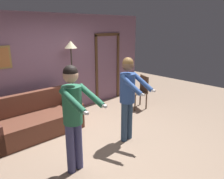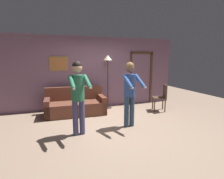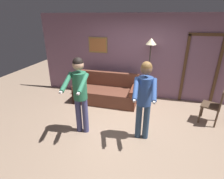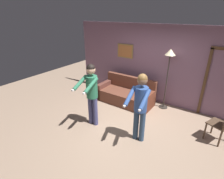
# 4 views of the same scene
# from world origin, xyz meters

# --- Properties ---
(ground_plane) EXTENTS (12.00, 12.00, 0.00)m
(ground_plane) POSITION_xyz_m (0.00, 0.00, 0.00)
(ground_plane) COLOR gray
(back_wall_assembly) EXTENTS (6.40, 0.10, 2.60)m
(back_wall_assembly) POSITION_xyz_m (0.02, 2.05, 1.30)
(back_wall_assembly) COLOR slate
(back_wall_assembly) RESTS_ON ground_plane
(couch) EXTENTS (1.92, 0.89, 0.87)m
(couch) POSITION_xyz_m (-0.81, 1.36, 0.28)
(couch) COLOR brown
(couch) RESTS_ON ground_plane
(torchiere_lamp) EXTENTS (0.31, 0.31, 1.94)m
(torchiere_lamp) POSITION_xyz_m (0.42, 1.74, 1.59)
(torchiere_lamp) COLOR #332D28
(torchiere_lamp) RESTS_ON ground_plane
(person_standing_left) EXTENTS (0.46, 0.72, 1.75)m
(person_standing_left) POSITION_xyz_m (-0.92, -0.30, 1.07)
(person_standing_left) COLOR #414373
(person_standing_left) RESTS_ON ground_plane
(person_standing_right) EXTENTS (0.45, 0.68, 1.72)m
(person_standing_right) POSITION_xyz_m (0.44, -0.20, 1.04)
(person_standing_right) COLOR navy
(person_standing_right) RESTS_ON ground_plane
(dining_chair_distant) EXTENTS (0.55, 0.55, 0.93)m
(dining_chair_distant) POSITION_xyz_m (2.10, 0.83, 0.53)
(dining_chair_distant) COLOR #4C3828
(dining_chair_distant) RESTS_ON ground_plane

